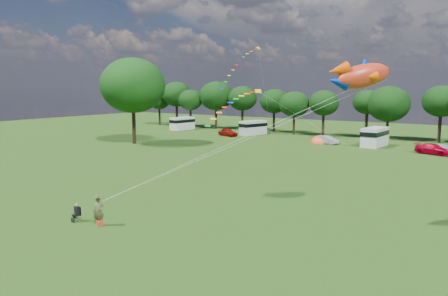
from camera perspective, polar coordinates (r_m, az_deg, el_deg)
The scene contains 17 objects.
ground_plane at distance 29.60m, azimuth -8.67°, elevation -9.53°, with size 180.00×180.00×0.00m, color black.
tree_line at distance 77.12m, azimuth 23.23°, elevation 5.53°, with size 102.98×10.98×10.27m.
big_tree at distance 69.21m, azimuth -11.83°, elevation 8.00°, with size 10.00×10.00×13.28m.
car_a at distance 78.43m, azimuth 0.51°, elevation 2.07°, with size 1.63×4.14×1.38m, color maroon.
car_b at distance 69.48m, azimuth 13.27°, elevation 1.04°, with size 1.37×3.66×1.29m, color #9A9EA3.
car_c at distance 63.63m, azimuth 25.70°, elevation -0.14°, with size 1.94×4.61×1.38m, color #B1021E.
campervan_a at distance 90.46m, azimuth -5.46°, elevation 3.28°, with size 2.85×5.51×2.59m.
campervan_b at distance 80.93m, azimuth 3.81°, elevation 2.74°, with size 3.57×5.71×2.60m.
campervan_c at distance 68.78m, azimuth 19.09°, elevation 1.46°, with size 2.85×5.89×2.81m.
tent_orange at distance 70.55m, azimuth 12.48°, elevation 0.65°, with size 3.13×3.43×2.45m.
tent_greyblue at distance 65.21m, azimuth 26.42°, elevation -0.60°, with size 3.29×3.61×2.45m.
kite_flyer at distance 29.45m, azimuth -16.05°, elevation -7.95°, with size 0.68×0.45×1.87m, color brown.
camp_chair at distance 30.81m, azimuth -18.64°, elevation -7.76°, with size 0.58×0.58×1.21m.
kite_bag at distance 29.57m, azimuth -15.89°, elevation -9.42°, with size 0.49×0.32×0.35m, color #B23C22.
fish_kite at distance 28.39m, azimuth 17.11°, elevation 8.99°, with size 3.84×3.71×2.26m.
streamer_kite_a at distance 59.69m, azimuth 2.49°, elevation 11.26°, with size 3.21×5.53×5.73m.
streamer_kite_b at distance 45.65m, azimuth 1.75°, elevation 6.06°, with size 4.36×4.73×3.83m.
Camera 1 is at (19.01, -20.86, 8.91)m, focal length 35.00 mm.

